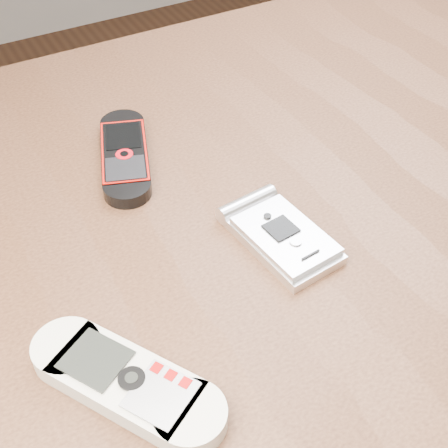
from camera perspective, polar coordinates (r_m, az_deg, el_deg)
table at (r=0.65m, az=-0.39°, el=-7.58°), size 1.20×0.80×0.75m
nokia_white at (r=0.47m, az=-8.97°, el=-14.04°), size 0.13×0.17×0.02m
nokia_black_red at (r=0.66m, az=-9.06°, el=6.27°), size 0.10×0.16×0.02m
motorola_razr at (r=0.56m, az=5.39°, el=-1.14°), size 0.07×0.12×0.02m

